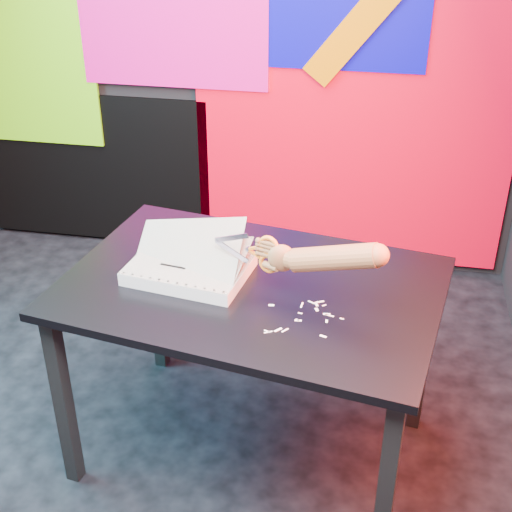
# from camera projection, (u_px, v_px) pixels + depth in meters

# --- Properties ---
(room) EXTENTS (3.01, 3.01, 2.71)m
(room) POSITION_uv_depth(u_px,v_px,m) (114.00, 100.00, 2.13)
(room) COLOR black
(room) RESTS_ON ground
(backdrop) EXTENTS (2.88, 0.05, 2.08)m
(backdrop) POSITION_uv_depth(u_px,v_px,m) (236.00, 88.00, 3.57)
(backdrop) COLOR red
(backdrop) RESTS_ON ground
(work_table) EXTENTS (1.36, 1.02, 0.75)m
(work_table) POSITION_uv_depth(u_px,v_px,m) (251.00, 305.00, 2.41)
(work_table) COLOR black
(work_table) RESTS_ON ground
(printout_stack) EXTENTS (0.43, 0.34, 0.20)m
(printout_stack) POSITION_uv_depth(u_px,v_px,m) (189.00, 268.00, 2.40)
(printout_stack) COLOR silver
(printout_stack) RESTS_ON work_table
(scissors) EXTENTS (0.22, 0.08, 0.13)m
(scissors) POSITION_uv_depth(u_px,v_px,m) (264.00, 253.00, 2.25)
(scissors) COLOR #AFB5DA
(scissors) RESTS_ON printout_stack
(hand_forearm) EXTENTS (0.41, 0.17, 0.18)m
(hand_forearm) POSITION_uv_depth(u_px,v_px,m) (325.00, 258.00, 2.14)
(hand_forearm) COLOR brown
(hand_forearm) RESTS_ON work_table
(paper_clippings) EXTENTS (0.24, 0.21, 0.00)m
(paper_clippings) POSITION_uv_depth(u_px,v_px,m) (306.00, 316.00, 2.20)
(paper_clippings) COLOR white
(paper_clippings) RESTS_ON work_table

